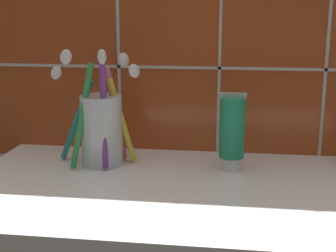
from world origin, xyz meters
TOP-DOWN VIEW (x-y plane):
  - sink_counter at (0.00, 0.00)cm, footprint 68.51×34.82cm
  - tile_wall_backsplash at (0.01, 17.65)cm, footprint 78.51×1.72cm
  - toothbrush_cup at (-16.28, 7.76)cm, footprint 15.01×8.31cm
  - toothpaste_tube at (4.08, 7.81)cm, footprint 3.97×3.78cm

SIDE VIEW (x-z plane):
  - sink_counter at x=0.00cm, z-range 0.00..2.00cm
  - toothpaste_tube at x=4.08cm, z-range 1.88..13.87cm
  - toothbrush_cup at x=-16.28cm, z-range -1.06..17.49cm
  - tile_wall_backsplash at x=0.01cm, z-range 0.01..43.59cm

